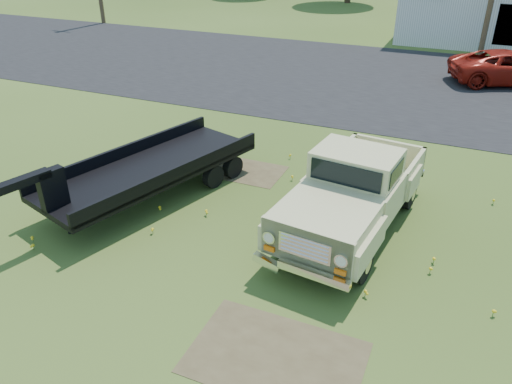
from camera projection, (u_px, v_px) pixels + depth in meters
ground at (263, 247)px, 11.63m from camera, size 140.00×140.00×0.00m
asphalt_lot at (384, 81)px, 23.72m from camera, size 90.00×14.00×0.02m
dirt_patch_a at (276, 357)px, 8.69m from camera, size 3.00×2.00×0.01m
dirt_patch_b at (246, 171)px, 15.15m from camera, size 2.20×1.60×0.01m
vintage_pickup_truck at (354, 191)px, 11.83m from camera, size 2.95×6.05×2.11m
flatbed_trailer at (149, 164)px, 13.44m from camera, size 4.11×7.10×1.84m
red_pickup at (510, 68)px, 22.97m from camera, size 5.82×4.28×1.47m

